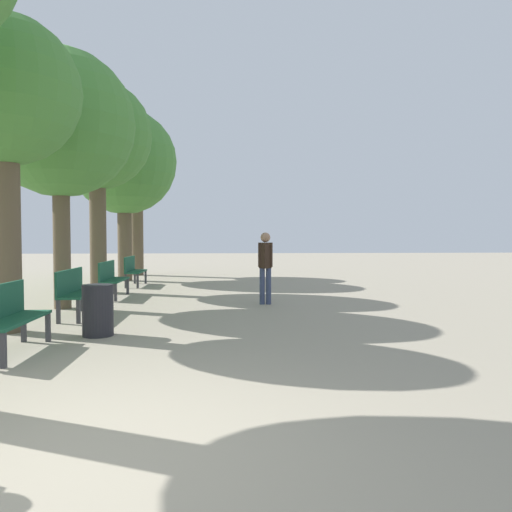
{
  "coord_description": "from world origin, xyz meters",
  "views": [
    {
      "loc": [
        1.17,
        -3.38,
        1.5
      ],
      "look_at": [
        1.76,
        6.28,
        1.11
      ],
      "focal_mm": 35.0,
      "sensor_mm": 36.0,
      "label": 1
    }
  ],
  "objects_px": {
    "tree_row_3": "(97,137)",
    "tree_row_5": "(136,156)",
    "bench_row_1": "(7,314)",
    "bench_row_2": "(75,289)",
    "bench_row_3": "(111,277)",
    "tree_row_4": "(124,163)",
    "pedestrian_near": "(265,263)",
    "tree_row_1": "(5,95)",
    "bench_row_4": "(133,269)",
    "tree_row_2": "(60,124)",
    "trash_bin": "(98,310)"
  },
  "relations": [
    {
      "from": "bench_row_1",
      "to": "trash_bin",
      "type": "distance_m",
      "value": 1.4
    },
    {
      "from": "bench_row_3",
      "to": "tree_row_1",
      "type": "bearing_deg",
      "value": -97.84
    },
    {
      "from": "trash_bin",
      "to": "bench_row_4",
      "type": "bearing_deg",
      "value": 96.45
    },
    {
      "from": "bench_row_1",
      "to": "tree_row_3",
      "type": "bearing_deg",
      "value": 94.89
    },
    {
      "from": "bench_row_1",
      "to": "bench_row_3",
      "type": "relative_size",
      "value": 1.0
    },
    {
      "from": "tree_row_1",
      "to": "tree_row_5",
      "type": "bearing_deg",
      "value": 90.0
    },
    {
      "from": "tree_row_3",
      "to": "tree_row_4",
      "type": "bearing_deg",
      "value": 90.0
    },
    {
      "from": "tree_row_3",
      "to": "pedestrian_near",
      "type": "height_order",
      "value": "tree_row_3"
    },
    {
      "from": "trash_bin",
      "to": "bench_row_3",
      "type": "bearing_deg",
      "value": 100.36
    },
    {
      "from": "bench_row_4",
      "to": "tree_row_1",
      "type": "distance_m",
      "value": 7.89
    },
    {
      "from": "tree_row_4",
      "to": "tree_row_2",
      "type": "bearing_deg",
      "value": -90.0
    },
    {
      "from": "bench_row_2",
      "to": "bench_row_3",
      "type": "relative_size",
      "value": 1.0
    },
    {
      "from": "bench_row_4",
      "to": "tree_row_2",
      "type": "bearing_deg",
      "value": -97.29
    },
    {
      "from": "bench_row_3",
      "to": "tree_row_3",
      "type": "relative_size",
      "value": 0.27
    },
    {
      "from": "bench_row_3",
      "to": "trash_bin",
      "type": "distance_m",
      "value": 4.77
    },
    {
      "from": "bench_row_3",
      "to": "bench_row_4",
      "type": "relative_size",
      "value": 1.0
    },
    {
      "from": "bench_row_4",
      "to": "tree_row_4",
      "type": "xyz_separation_m",
      "value": [
        -0.6,
        1.79,
        3.43
      ]
    },
    {
      "from": "tree_row_3",
      "to": "tree_row_5",
      "type": "relative_size",
      "value": 0.95
    },
    {
      "from": "bench_row_4",
      "to": "tree_row_3",
      "type": "distance_m",
      "value": 4.02
    },
    {
      "from": "bench_row_1",
      "to": "tree_row_1",
      "type": "height_order",
      "value": "tree_row_1"
    },
    {
      "from": "tree_row_2",
      "to": "tree_row_4",
      "type": "bearing_deg",
      "value": 90.0
    },
    {
      "from": "tree_row_4",
      "to": "pedestrian_near",
      "type": "relative_size",
      "value": 3.63
    },
    {
      "from": "bench_row_1",
      "to": "bench_row_4",
      "type": "relative_size",
      "value": 1.0
    },
    {
      "from": "bench_row_4",
      "to": "tree_row_5",
      "type": "distance_m",
      "value": 5.81
    },
    {
      "from": "bench_row_4",
      "to": "tree_row_4",
      "type": "distance_m",
      "value": 3.91
    },
    {
      "from": "bench_row_3",
      "to": "tree_row_4",
      "type": "bearing_deg",
      "value": 97.25
    },
    {
      "from": "tree_row_1",
      "to": "tree_row_5",
      "type": "height_order",
      "value": "tree_row_5"
    },
    {
      "from": "bench_row_4",
      "to": "tree_row_3",
      "type": "height_order",
      "value": "tree_row_3"
    },
    {
      "from": "bench_row_2",
      "to": "tree_row_3",
      "type": "relative_size",
      "value": 0.27
    },
    {
      "from": "tree_row_1",
      "to": "tree_row_4",
      "type": "distance_m",
      "value": 9.01
    },
    {
      "from": "bench_row_2",
      "to": "bench_row_3",
      "type": "distance_m",
      "value": 2.89
    },
    {
      "from": "bench_row_2",
      "to": "tree_row_4",
      "type": "relative_size",
      "value": 0.27
    },
    {
      "from": "tree_row_4",
      "to": "tree_row_5",
      "type": "distance_m",
      "value": 2.44
    },
    {
      "from": "tree_row_1",
      "to": "tree_row_2",
      "type": "bearing_deg",
      "value": 90.0
    },
    {
      "from": "bench_row_3",
      "to": "tree_row_1",
      "type": "xyz_separation_m",
      "value": [
        -0.6,
        -4.32,
        3.14
      ]
    },
    {
      "from": "pedestrian_near",
      "to": "tree_row_1",
      "type": "bearing_deg",
      "value": -145.43
    },
    {
      "from": "tree_row_3",
      "to": "tree_row_5",
      "type": "bearing_deg",
      "value": 90.0
    },
    {
      "from": "bench_row_1",
      "to": "bench_row_2",
      "type": "height_order",
      "value": "same"
    },
    {
      "from": "tree_row_1",
      "to": "tree_row_4",
      "type": "bearing_deg",
      "value": 90.0
    },
    {
      "from": "bench_row_4",
      "to": "tree_row_2",
      "type": "xyz_separation_m",
      "value": [
        -0.6,
        -4.65,
        3.27
      ]
    },
    {
      "from": "bench_row_2",
      "to": "bench_row_4",
      "type": "xyz_separation_m",
      "value": [
        0.0,
        5.79,
        0.0
      ]
    },
    {
      "from": "tree_row_4",
      "to": "trash_bin",
      "type": "height_order",
      "value": "tree_row_4"
    },
    {
      "from": "tree_row_3",
      "to": "tree_row_5",
      "type": "height_order",
      "value": "tree_row_5"
    },
    {
      "from": "tree_row_4",
      "to": "bench_row_3",
      "type": "bearing_deg",
      "value": -82.75
    },
    {
      "from": "bench_row_3",
      "to": "tree_row_5",
      "type": "relative_size",
      "value": 0.26
    },
    {
      "from": "bench_row_4",
      "to": "pedestrian_near",
      "type": "distance_m",
      "value": 5.65
    },
    {
      "from": "bench_row_1",
      "to": "tree_row_4",
      "type": "distance_m",
      "value": 11.03
    },
    {
      "from": "bench_row_3",
      "to": "trash_bin",
      "type": "bearing_deg",
      "value": -79.64
    },
    {
      "from": "bench_row_1",
      "to": "tree_row_3",
      "type": "distance_m",
      "value": 7.86
    },
    {
      "from": "pedestrian_near",
      "to": "bench_row_3",
      "type": "bearing_deg",
      "value": 158.97
    }
  ]
}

